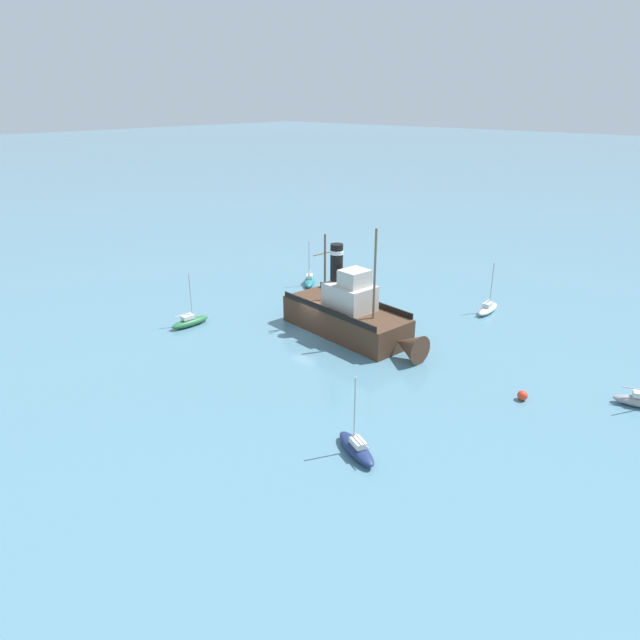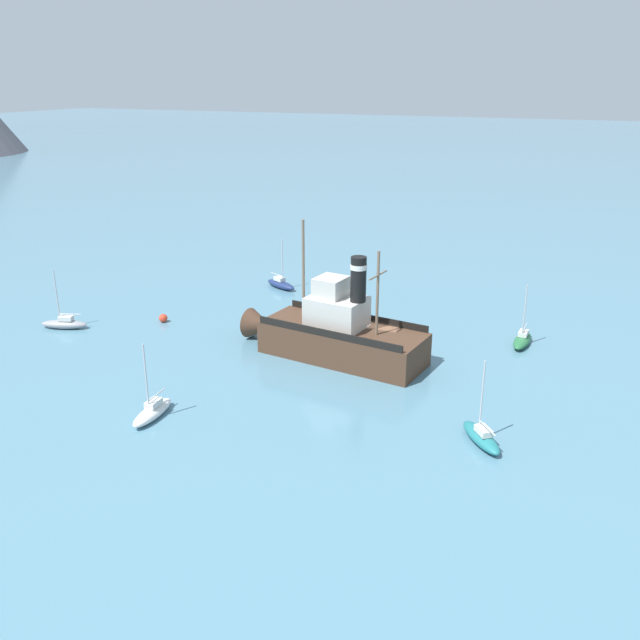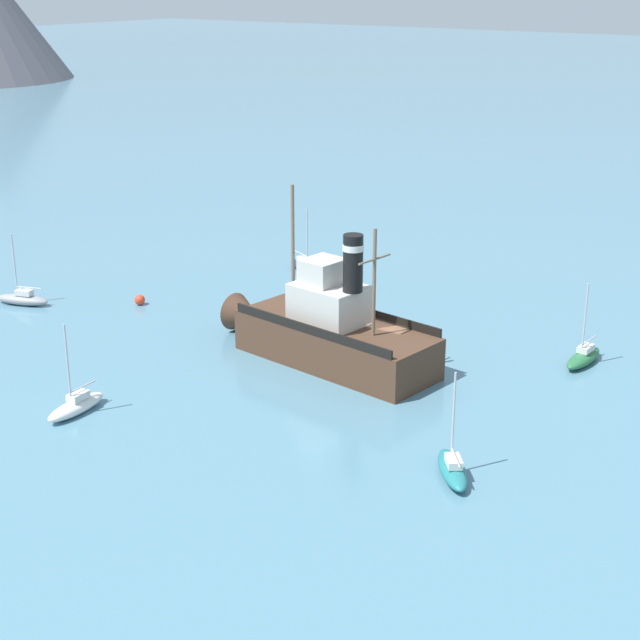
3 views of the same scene
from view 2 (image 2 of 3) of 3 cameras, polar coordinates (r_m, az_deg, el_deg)
The scene contains 8 objects.
ground_plane at distance 50.40m, azimuth 5.36°, elevation -2.91°, with size 600.00×600.00×0.00m, color teal.
old_tugboat at distance 49.13m, azimuth 1.28°, elevation -1.13°, with size 5.82×14.70×9.90m.
sailboat_grey at distance 58.95m, azimuth -20.73°, elevation -0.27°, with size 2.29×3.95×4.90m.
sailboat_white at distance 42.36m, azimuth -13.93°, elevation -7.45°, with size 3.87×1.40×4.90m.
sailboat_teal at distance 39.52m, azimuth 13.43°, elevation -9.51°, with size 3.64×3.25×4.90m.
sailboat_navy at distance 65.78m, azimuth -3.33°, elevation 3.06°, with size 2.54×3.92×4.90m.
sailboat_green at distance 54.08m, azimuth 16.67°, elevation -1.58°, with size 3.85×1.28×4.90m.
mooring_buoy at distance 58.06m, azimuth -13.06°, elevation 0.16°, with size 0.71×0.71×0.71m, color red.
Camera 2 is at (-44.15, -14.52, 19.50)m, focal length 38.00 mm.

